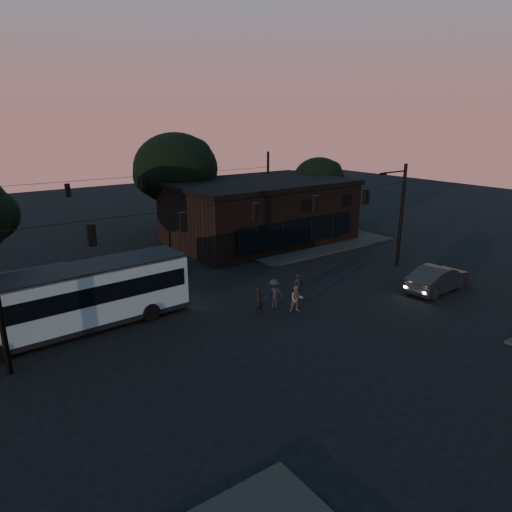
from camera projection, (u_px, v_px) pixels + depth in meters
ground at (301, 329)px, 23.72m from camera, size 120.00×120.00×0.00m
sidewalk_far_right at (299, 239)px, 41.31m from camera, size 14.00×10.00×0.15m
building at (259, 211)px, 40.41m from camera, size 15.40×10.41×5.40m
tree_behind at (176, 169)px, 41.29m from camera, size 7.60×7.60×9.43m
tree_right at (319, 179)px, 46.47m from camera, size 5.20×5.20×6.86m
signal_rig_near at (256, 231)px, 25.56m from camera, size 26.24×0.30×7.50m
signal_rig_far at (144, 198)px, 38.06m from camera, size 26.24×0.30×7.50m
bus at (75, 296)px, 23.15m from camera, size 11.81×3.22×3.30m
car at (438, 278)px, 28.82m from camera, size 5.11×1.96×1.66m
pedestrian_a at (259, 302)px, 25.23m from camera, size 0.64×0.50×1.58m
pedestrian_b at (297, 299)px, 25.66m from camera, size 0.94×0.87×1.55m
pedestrian_c at (298, 287)px, 27.40m from camera, size 1.02×0.57×1.65m
pedestrian_d at (274, 293)px, 26.27m from camera, size 1.24×0.94×1.70m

